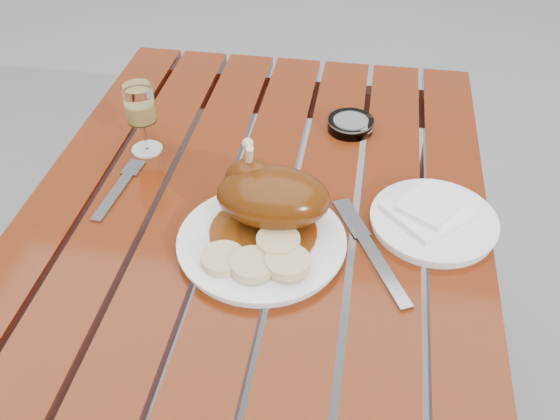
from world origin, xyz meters
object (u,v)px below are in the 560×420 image
object	(u,v)px
dinner_plate	(262,243)
wine_glass	(142,119)
table	(256,356)
ashtray	(351,124)
side_plate	(433,221)

from	to	relation	value
dinner_plate	wine_glass	xyz separation A→B (m)	(-0.27, 0.23, 0.06)
table	dinner_plate	world-z (taller)	dinner_plate
table	dinner_plate	size ratio (longest dim) A/B	4.41
ashtray	side_plate	bearing A→B (deg)	-59.51
dinner_plate	ashtray	xyz separation A→B (m)	(0.11, 0.37, 0.00)
ashtray	wine_glass	bearing A→B (deg)	-160.48
wine_glass	side_plate	distance (m)	0.56
wine_glass	table	bearing A→B (deg)	-36.16
side_plate	dinner_plate	bearing A→B (deg)	-160.51
dinner_plate	wine_glass	size ratio (longest dim) A/B	1.95
wine_glass	dinner_plate	bearing A→B (deg)	-40.54
table	wine_glass	distance (m)	0.54
table	ashtray	bearing A→B (deg)	65.05
dinner_plate	ashtray	bearing A→B (deg)	72.65
table	ashtray	world-z (taller)	ashtray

